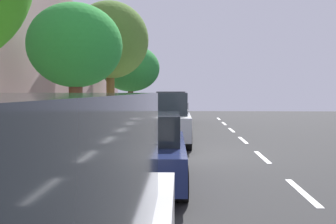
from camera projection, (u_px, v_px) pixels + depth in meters
ground at (178, 153)px, 12.90m from camera, size 54.96×54.96×0.00m
sidewalk at (74, 150)px, 13.06m from camera, size 3.14×34.35×0.13m
curb_edge at (124, 150)px, 12.98m from camera, size 0.16×34.35×0.13m
lane_stripe_centre at (251, 147)px, 14.14m from camera, size 0.14×31.60×0.01m
lane_stripe_bike_edge at (168, 153)px, 12.91m from camera, size 0.12×34.35×0.01m
building_facade at (18, 58)px, 12.99m from camera, size 0.50×34.35×6.18m
parked_suv_black_nearest at (172, 107)px, 24.56m from camera, size 2.07×4.75×1.99m
parked_pickup_silver_second at (164, 120)px, 14.95m from camera, size 2.11×5.34×1.95m
parked_sedan_dark_blue_mid at (144, 149)px, 8.50m from camera, size 1.95×4.46×1.52m
bicycle_at_curb at (156, 122)px, 20.67m from camera, size 1.61×0.80×0.78m
cyclist_with_backpack at (153, 109)px, 21.11m from camera, size 0.52×0.55×1.77m
street_tree_near_cyclist at (130, 68)px, 23.15m from camera, size 3.42×3.42×4.60m
street_tree_mid_block at (110, 41)px, 17.03m from camera, size 3.32×3.32×5.74m
street_tree_far_end at (75, 47)px, 11.73m from camera, size 2.80×2.80×4.48m
fire_hydrant at (93, 146)px, 10.53m from camera, size 0.22×0.22×0.84m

